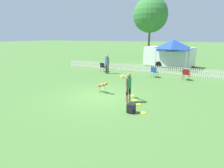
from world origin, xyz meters
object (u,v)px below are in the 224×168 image
at_px(frisbee_near_dog, 132,96).
at_px(equipment_trailer, 169,56).
at_px(leaping_dog, 102,85).
at_px(canopy_tent_main, 173,45).
at_px(frisbee_near_handler, 135,100).
at_px(folding_chair_green_right, 154,71).
at_px(handler_person, 128,84).
at_px(frisbee_midfield, 138,104).
at_px(folding_chair_center, 186,74).
at_px(backpack_on_grass, 131,108).
at_px(frisbee_far_scatter, 143,113).
at_px(folding_chair_blue_left, 103,66).
at_px(tree_left_grove, 150,15).
at_px(spectator_standing, 107,62).

distance_m(frisbee_near_dog, equipment_trailer, 11.31).
distance_m(leaping_dog, canopy_tent_main, 10.65).
height_order(frisbee_near_handler, canopy_tent_main, canopy_tent_main).
xyz_separation_m(folding_chair_green_right, canopy_tent_main, (0.78, 4.64, 1.92)).
relative_size(handler_person, frisbee_midfield, 6.41).
relative_size(frisbee_near_dog, folding_chair_center, 0.27).
bearing_deg(canopy_tent_main, frisbee_midfield, -90.86).
bearing_deg(frisbee_near_dog, frisbee_midfield, -58.02).
bearing_deg(leaping_dog, backpack_on_grass, 75.18).
relative_size(frisbee_far_scatter, folding_chair_blue_left, 0.27).
height_order(folding_chair_blue_left, folding_chair_green_right, folding_chair_green_right).
relative_size(handler_person, folding_chair_center, 1.74).
height_order(frisbee_midfield, equipment_trailer, equipment_trailer).
xyz_separation_m(leaping_dog, tree_left_grove, (-2.25, 20.11, 6.08)).
height_order(handler_person, frisbee_far_scatter, handler_person).
height_order(handler_person, canopy_tent_main, canopy_tent_main).
height_order(handler_person, folding_chair_center, handler_person).
distance_m(handler_person, backpack_on_grass, 1.51).
distance_m(frisbee_near_dog, folding_chair_blue_left, 7.36).
height_order(leaping_dog, tree_left_grove, tree_left_grove).
bearing_deg(handler_person, folding_chair_center, 1.86).
distance_m(leaping_dog, backpack_on_grass, 3.23).
relative_size(frisbee_midfield, folding_chair_green_right, 0.27).
bearing_deg(frisbee_far_scatter, folding_chair_blue_left, 128.86).
xyz_separation_m(handler_person, frisbee_midfield, (0.60, -0.06, -0.95)).
bearing_deg(frisbee_midfield, tree_left_grove, 102.89).
xyz_separation_m(spectator_standing, equipment_trailer, (4.47, 6.32, 0.11)).
distance_m(frisbee_midfield, backpack_on_grass, 1.12).
bearing_deg(tree_left_grove, folding_chair_blue_left, -93.01).
relative_size(folding_chair_green_right, equipment_trailer, 0.15).
bearing_deg(spectator_standing, folding_chair_center, 176.72).
bearing_deg(folding_chair_blue_left, frisbee_near_dog, 140.67).
height_order(spectator_standing, tree_left_grove, tree_left_grove).
relative_size(leaping_dog, frisbee_far_scatter, 4.35).
distance_m(frisbee_near_handler, folding_chair_blue_left, 8.12).
height_order(backpack_on_grass, folding_chair_blue_left, folding_chair_blue_left).
xyz_separation_m(frisbee_near_handler, backpack_on_grass, (0.34, -1.53, 0.19)).
relative_size(frisbee_midfield, tree_left_grove, 0.03).
distance_m(frisbee_near_handler, folding_chair_green_right, 5.93).
xyz_separation_m(folding_chair_blue_left, folding_chair_green_right, (4.94, -0.30, 0.01)).
xyz_separation_m(leaping_dog, frisbee_midfield, (2.55, -0.87, -0.47)).
relative_size(frisbee_near_dog, folding_chair_green_right, 0.27).
distance_m(folding_chair_center, equipment_trailer, 6.37).
height_order(frisbee_near_dog, folding_chair_center, folding_chair_center).
relative_size(frisbee_near_dog, equipment_trailer, 0.04).
xyz_separation_m(leaping_dog, equipment_trailer, (2.18, 11.50, 0.69)).
distance_m(canopy_tent_main, tree_left_grove, 11.90).
xyz_separation_m(folding_chair_green_right, equipment_trailer, (0.25, 6.03, 0.63)).
height_order(folding_chair_blue_left, folding_chair_center, folding_chair_center).
bearing_deg(equipment_trailer, tree_left_grove, 129.98).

